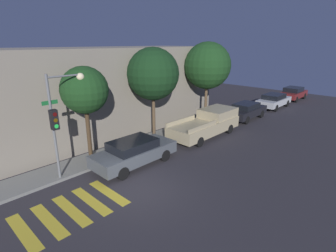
% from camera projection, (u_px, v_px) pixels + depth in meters
% --- Properties ---
extents(ground_plane, '(60.00, 60.00, 0.00)m').
position_uv_depth(ground_plane, '(139.00, 190.00, 11.71)').
color(ground_plane, '#2D2B30').
extents(sidewalk, '(26.00, 1.89, 0.14)m').
position_uv_depth(sidewalk, '(90.00, 161.00, 14.42)').
color(sidewalk, slate).
rests_on(sidewalk, ground).
extents(building_row, '(26.00, 6.00, 5.97)m').
position_uv_depth(building_row, '(49.00, 98.00, 16.39)').
color(building_row, gray).
rests_on(building_row, ground).
extents(crosswalk, '(3.95, 2.60, 0.00)m').
position_uv_depth(crosswalk, '(71.00, 210.00, 10.31)').
color(crosswalk, gold).
rests_on(crosswalk, ground).
extents(traffic_light_pole, '(2.09, 0.56, 5.02)m').
position_uv_depth(traffic_light_pole, '(60.00, 111.00, 11.79)').
color(traffic_light_pole, slate).
rests_on(traffic_light_pole, ground).
extents(sedan_near_corner, '(4.65, 1.86, 1.43)m').
position_uv_depth(sedan_near_corner, '(134.00, 152.00, 13.89)').
color(sedan_near_corner, '#4C5156').
rests_on(sedan_near_corner, ground).
extents(pickup_truck, '(5.78, 2.12, 1.72)m').
position_uv_depth(pickup_truck, '(208.00, 123.00, 18.41)').
color(pickup_truck, tan).
rests_on(pickup_truck, ground).
extents(sedan_middle, '(4.29, 1.75, 1.40)m').
position_uv_depth(sedan_middle, '(246.00, 111.00, 22.32)').
color(sedan_middle, black).
rests_on(sedan_middle, ground).
extents(sedan_far_end, '(4.52, 1.85, 1.38)m').
position_uv_depth(sedan_far_end, '(274.00, 100.00, 26.25)').
color(sedan_far_end, '#B7BABF').
rests_on(sedan_far_end, ground).
extents(sedan_tail_of_row, '(4.28, 1.85, 1.43)m').
position_uv_depth(sedan_tail_of_row, '(293.00, 93.00, 29.96)').
color(sedan_tail_of_row, maroon).
rests_on(sedan_tail_of_row, ground).
extents(tree_near_corner, '(2.43, 2.43, 5.20)m').
position_uv_depth(tree_near_corner, '(85.00, 91.00, 13.30)').
color(tree_near_corner, '#42301E').
rests_on(tree_near_corner, ground).
extents(tree_midblock, '(3.31, 3.31, 6.06)m').
position_uv_depth(tree_midblock, '(153.00, 74.00, 16.46)').
color(tree_midblock, brown).
rests_on(tree_midblock, ground).
extents(tree_far_end, '(3.64, 3.64, 6.38)m').
position_uv_depth(tree_far_end, '(207.00, 66.00, 20.41)').
color(tree_far_end, brown).
rests_on(tree_far_end, ground).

